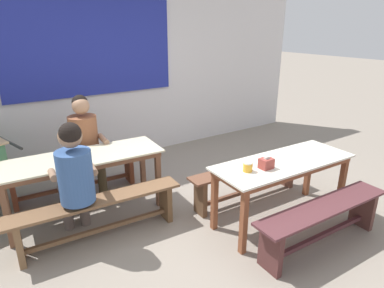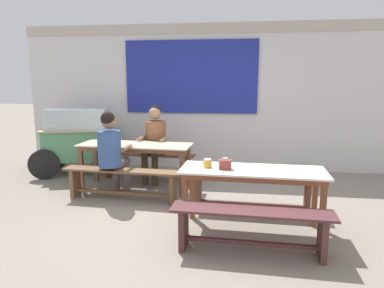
{
  "view_description": "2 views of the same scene",
  "coord_description": "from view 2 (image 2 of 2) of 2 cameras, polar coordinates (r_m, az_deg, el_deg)",
  "views": [
    {
      "loc": [
        -1.95,
        -2.66,
        2.16
      ],
      "look_at": [
        0.14,
        0.49,
        0.78
      ],
      "focal_mm": 30.92,
      "sensor_mm": 36.0,
      "label": 1
    },
    {
      "loc": [
        0.58,
        -4.35,
        1.75
      ],
      "look_at": [
        -0.09,
        0.45,
        0.86
      ],
      "focal_mm": 32.2,
      "sensor_mm": 36.0,
      "label": 2
    }
  ],
  "objects": [
    {
      "name": "bench_far_back",
      "position": [
        6.24,
        -7.45,
        -2.91
      ],
      "size": [
        1.74,
        0.36,
        0.47
      ],
      "color": "brown",
      "rests_on": "ground_plane"
    },
    {
      "name": "food_cart",
      "position": [
        6.86,
        -18.57,
        1.23
      ],
      "size": [
        1.75,
        1.14,
        1.24
      ],
      "color": "#569A67",
      "rests_on": "ground_plane"
    },
    {
      "name": "bench_far_front",
      "position": [
        5.2,
        -11.45,
        -5.73
      ],
      "size": [
        1.79,
        0.36,
        0.47
      ],
      "color": "brown",
      "rests_on": "ground_plane"
    },
    {
      "name": "condiment_jar",
      "position": [
        4.06,
        2.58,
        -3.2
      ],
      "size": [
        0.1,
        0.1,
        0.1
      ],
      "color": "gold",
      "rests_on": "dining_table_near"
    },
    {
      "name": "backdrop_wall",
      "position": [
        6.88,
        2.97,
        8.25
      ],
      "size": [
        7.54,
        0.23,
        2.83
      ],
      "color": "silver",
      "rests_on": "ground_plane"
    },
    {
      "name": "person_center_facing",
      "position": [
        6.05,
        -6.22,
        0.97
      ],
      "size": [
        0.49,
        0.6,
        1.33
      ],
      "color": "#4A3D27",
      "rests_on": "ground_plane"
    },
    {
      "name": "ground_plane",
      "position": [
        4.72,
        0.31,
        -11.33
      ],
      "size": [
        40.0,
        40.0,
        0.0
      ],
      "primitive_type": "plane",
      "color": "gray"
    },
    {
      "name": "tissue_box",
      "position": [
        4.0,
        5.53,
        -3.36
      ],
      "size": [
        0.14,
        0.11,
        0.13
      ],
      "color": "brown",
      "rests_on": "dining_table_near"
    },
    {
      "name": "bench_near_back",
      "position": [
        4.72,
        9.84,
        -7.47
      ],
      "size": [
        1.69,
        0.31,
        0.47
      ],
      "color": "brown",
      "rests_on": "ground_plane"
    },
    {
      "name": "person_left_back_turned",
      "position": [
        5.23,
        -13.18,
        -0.76
      ],
      "size": [
        0.47,
        0.59,
        1.32
      ],
      "color": "#685953",
      "rests_on": "ground_plane"
    },
    {
      "name": "dining_table_near",
      "position": [
        4.07,
        9.95,
        -5.25
      ],
      "size": [
        1.69,
        0.67,
        0.74
      ],
      "color": "silver",
      "rests_on": "ground_plane"
    },
    {
      "name": "dining_table_far",
      "position": [
        5.64,
        -9.37,
        -0.79
      ],
      "size": [
        1.85,
        0.72,
        0.74
      ],
      "color": "beige",
      "rests_on": "ground_plane"
    },
    {
      "name": "bench_near_front",
      "position": [
        3.64,
        9.74,
        -12.97
      ],
      "size": [
        1.65,
        0.37,
        0.47
      ],
      "color": "#522B2F",
      "rests_on": "ground_plane"
    }
  ]
}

